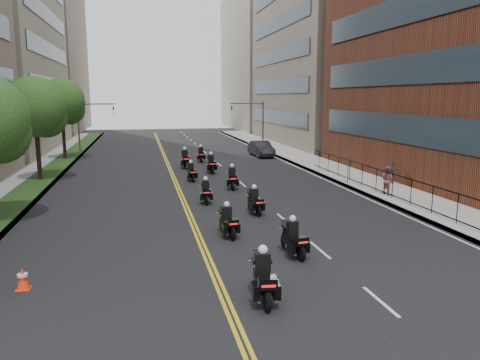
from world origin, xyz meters
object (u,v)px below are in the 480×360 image
at_px(motorcycle_4, 206,192).
at_px(motorcycle_6, 191,173).
at_px(motorcycle_2, 228,223).
at_px(pedestrian_c, 391,172).
at_px(motorcycle_1, 294,240).
at_px(traffic_cone, 23,278).
at_px(motorcycle_0, 263,279).
at_px(motorcycle_8, 185,160).
at_px(motorcycle_7, 211,165).
at_px(pedestrian_b, 388,180).
at_px(parked_sedan, 261,149).
at_px(motorcycle_3, 255,202).
at_px(motorcycle_9, 201,155).
at_px(motorcycle_5, 232,179).

xyz_separation_m(motorcycle_4, motorcycle_6, (-0.06, 7.47, -0.00)).
relative_size(motorcycle_2, pedestrian_c, 1.43).
relative_size(motorcycle_1, motorcycle_4, 1.03).
bearing_deg(traffic_cone, motorcycle_0, -18.21).
bearing_deg(motorcycle_8, motorcycle_0, -91.76).
relative_size(motorcycle_0, motorcycle_7, 1.01).
distance_m(pedestrian_b, pedestrian_c, 4.23).
height_order(motorcycle_1, motorcycle_7, motorcycle_7).
xyz_separation_m(motorcycle_6, parked_sedan, (8.76, 12.98, 0.19)).
height_order(motorcycle_4, pedestrian_c, pedestrian_c).
xyz_separation_m(motorcycle_3, motorcycle_8, (-2.12, 17.10, 0.12)).
bearing_deg(motorcycle_6, motorcycle_8, 84.37).
distance_m(motorcycle_1, motorcycle_6, 17.62).
bearing_deg(motorcycle_8, motorcycle_7, -60.21).
bearing_deg(pedestrian_c, pedestrian_b, 165.00).
xyz_separation_m(motorcycle_0, motorcycle_4, (0.12, 13.79, -0.07)).
bearing_deg(motorcycle_7, motorcycle_6, -119.61).
relative_size(motorcycle_9, parked_sedan, 0.47).
bearing_deg(traffic_cone, pedestrian_c, 33.78).
bearing_deg(traffic_cone, parked_sedan, 62.89).
bearing_deg(motorcycle_9, motorcycle_2, -90.86).
distance_m(motorcycle_3, pedestrian_b, 9.52).
bearing_deg(motorcycle_1, pedestrian_b, 39.85).
bearing_deg(parked_sedan, motorcycle_3, -107.76).
bearing_deg(pedestrian_c, motorcycle_6, 89.47).
height_order(motorcycle_3, motorcycle_5, motorcycle_5).
distance_m(motorcycle_2, motorcycle_4, 6.90).
relative_size(motorcycle_2, motorcycle_5, 0.92).
distance_m(motorcycle_7, parked_sedan, 11.72).
bearing_deg(motorcycle_4, pedestrian_b, 0.64).
distance_m(motorcycle_8, parked_sedan, 10.79).
xyz_separation_m(motorcycle_6, pedestrian_c, (13.74, -4.59, 0.28)).
bearing_deg(motorcycle_2, motorcycle_9, 78.71).
height_order(motorcycle_2, motorcycle_9, motorcycle_9).
xyz_separation_m(motorcycle_5, motorcycle_6, (-2.41, 3.60, -0.06)).
height_order(motorcycle_1, motorcycle_8, motorcycle_8).
bearing_deg(pedestrian_b, motorcycle_8, 22.34).
distance_m(motorcycle_0, pedestrian_b, 17.45).
height_order(motorcycle_2, traffic_cone, motorcycle_2).
distance_m(motorcycle_9, pedestrian_c, 18.73).
bearing_deg(parked_sedan, pedestrian_b, -85.15).
xyz_separation_m(motorcycle_1, pedestrian_c, (11.58, 12.90, 0.26)).
bearing_deg(motorcycle_8, motorcycle_1, -86.51).
height_order(motorcycle_6, pedestrian_b, pedestrian_b).
bearing_deg(motorcycle_4, motorcycle_5, 62.77).
bearing_deg(pedestrian_c, parked_sedan, 33.79).
distance_m(motorcycle_7, traffic_cone, 24.16).
relative_size(motorcycle_8, traffic_cone, 3.37).
relative_size(motorcycle_2, traffic_cone, 2.83).
bearing_deg(parked_sedan, motorcycle_4, -115.44).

